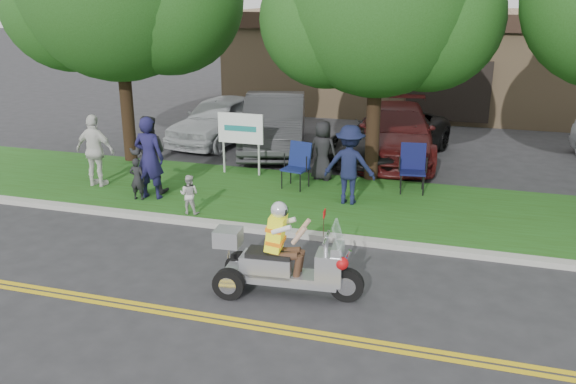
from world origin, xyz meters
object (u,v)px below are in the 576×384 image
(spectator_adult_mid, at_px, (148,154))
(spectator_adult_right, at_px, (95,151))
(spectator_adult_left, at_px, (149,158))
(trike_scooter, at_px, (281,263))
(parked_car_right, at_px, (396,132))
(parked_car_far_left, at_px, (220,119))
(lawn_chair_a, at_px, (413,165))
(parked_car_mid, at_px, (390,136))
(lawn_chair_b, at_px, (298,162))
(parked_car_left, at_px, (275,123))

(spectator_adult_mid, bearing_deg, spectator_adult_right, -16.35)
(spectator_adult_left, bearing_deg, trike_scooter, 139.58)
(spectator_adult_right, bearing_deg, spectator_adult_mid, 179.45)
(trike_scooter, relative_size, spectator_adult_mid, 1.32)
(spectator_adult_left, relative_size, parked_car_right, 0.37)
(trike_scooter, height_order, parked_car_far_left, trike_scooter)
(spectator_adult_right, bearing_deg, spectator_adult_left, 167.46)
(lawn_chair_a, relative_size, spectator_adult_right, 0.64)
(trike_scooter, bearing_deg, parked_car_mid, 82.12)
(trike_scooter, relative_size, spectator_adult_right, 1.37)
(lawn_chair_a, relative_size, parked_car_mid, 0.23)
(spectator_adult_right, distance_m, parked_car_right, 8.60)
(lawn_chair_b, relative_size, parked_car_far_left, 0.25)
(lawn_chair_a, height_order, parked_car_left, parked_car_left)
(trike_scooter, bearing_deg, lawn_chair_a, 71.05)
(trike_scooter, height_order, parked_car_right, trike_scooter)
(parked_car_left, xyz_separation_m, parked_car_mid, (3.60, -0.04, -0.16))
(parked_car_left, bearing_deg, lawn_chair_a, -49.47)
(lawn_chair_a, bearing_deg, spectator_adult_mid, -169.36)
(spectator_adult_left, xyz_separation_m, parked_car_mid, (4.87, 5.51, -0.39))
(lawn_chair_b, height_order, parked_car_left, parked_car_left)
(spectator_adult_left, bearing_deg, parked_car_far_left, -84.13)
(trike_scooter, height_order, spectator_adult_right, spectator_adult_right)
(spectator_adult_left, height_order, spectator_adult_mid, spectator_adult_left)
(spectator_adult_right, bearing_deg, lawn_chair_b, -162.07)
(lawn_chair_a, relative_size, parked_car_right, 0.22)
(spectator_adult_left, bearing_deg, parked_car_mid, -132.79)
(lawn_chair_b, xyz_separation_m, parked_car_mid, (1.78, 3.66, -0.04))
(spectator_adult_right, height_order, parked_car_mid, spectator_adult_right)
(parked_car_mid, bearing_deg, spectator_adult_mid, -119.79)
(spectator_adult_left, xyz_separation_m, parked_car_far_left, (-0.76, 6.03, -0.32))
(lawn_chair_a, relative_size, spectator_adult_mid, 0.62)
(lawn_chair_b, height_order, parked_car_right, parked_car_right)
(parked_car_far_left, height_order, parked_car_right, parked_car_right)
(spectator_adult_right, distance_m, parked_car_far_left, 5.68)
(spectator_adult_mid, xyz_separation_m, spectator_adult_right, (-1.50, 0.06, -0.03))
(parked_car_mid, bearing_deg, lawn_chair_b, -100.74)
(parked_car_mid, distance_m, parked_car_right, 0.28)
(lawn_chair_a, bearing_deg, trike_scooter, -111.60)
(lawn_chair_a, bearing_deg, parked_car_right, 96.59)
(lawn_chair_a, xyz_separation_m, spectator_adult_mid, (-6.12, -1.98, 0.29))
(parked_car_mid, bearing_deg, parked_car_left, -165.49)
(trike_scooter, relative_size, parked_car_mid, 0.50)
(lawn_chair_a, distance_m, lawn_chair_b, 2.82)
(lawn_chair_a, relative_size, spectator_adult_left, 0.59)
(lawn_chair_b, bearing_deg, parked_car_right, 74.85)
(lawn_chair_b, xyz_separation_m, parked_car_far_left, (-3.85, 4.18, 0.03))
(parked_car_far_left, xyz_separation_m, parked_car_left, (2.03, -0.48, 0.10))
(parked_car_left, height_order, parked_car_mid, parked_car_left)
(parked_car_left, distance_m, parked_car_right, 3.77)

